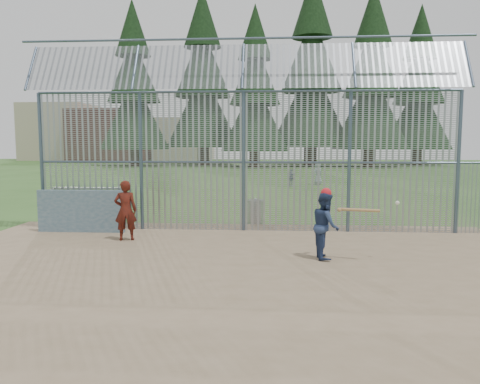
# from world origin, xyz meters

# --- Properties ---
(ground) EXTENTS (120.00, 120.00, 0.00)m
(ground) POSITION_xyz_m (0.00, 0.00, 0.00)
(ground) COLOR #2D511E
(ground) RESTS_ON ground
(dirt_infield) EXTENTS (14.00, 10.00, 0.02)m
(dirt_infield) POSITION_xyz_m (0.00, -0.50, 0.01)
(dirt_infield) COLOR #756047
(dirt_infield) RESTS_ON ground
(dugout_wall) EXTENTS (2.50, 0.12, 1.20)m
(dugout_wall) POSITION_xyz_m (-4.60, 2.90, 0.62)
(dugout_wall) COLOR #38566B
(dugout_wall) RESTS_ON dirt_infield
(batter) EXTENTS (0.61, 0.75, 1.47)m
(batter) POSITION_xyz_m (2.00, 0.33, 0.75)
(batter) COLOR navy
(batter) RESTS_ON dirt_infield
(onlooker) EXTENTS (0.65, 0.50, 1.57)m
(onlooker) POSITION_xyz_m (-2.99, 1.91, 0.81)
(onlooker) COLOR maroon
(onlooker) RESTS_ON dirt_infield
(bg_kid_standing) EXTENTS (0.79, 0.76, 1.37)m
(bg_kid_standing) POSITION_xyz_m (3.60, 18.69, 0.68)
(bg_kid_standing) COLOR gray
(bg_kid_standing) RESTS_ON ground
(bg_kid_seated) EXTENTS (0.62, 0.55, 1.01)m
(bg_kid_seated) POSITION_xyz_m (1.94, 17.51, 0.50)
(bg_kid_seated) COLOR slate
(bg_kid_seated) RESTS_ON ground
(batting_gear) EXTENTS (1.67, 0.41, 0.50)m
(batting_gear) POSITION_xyz_m (2.22, 0.29, 1.38)
(batting_gear) COLOR red
(batting_gear) RESTS_ON ground
(trash_can) EXTENTS (0.56, 0.56, 0.82)m
(trash_can) POSITION_xyz_m (0.30, 4.78, 0.38)
(trash_can) COLOR #92959A
(trash_can) RESTS_ON ground
(bleacher) EXTENTS (3.00, 0.95, 0.72)m
(bleacher) POSITION_xyz_m (-6.69, 8.30, 0.41)
(bleacher) COLOR slate
(bleacher) RESTS_ON ground
(backstop_fence) EXTENTS (20.09, 0.81, 5.30)m
(backstop_fence) POSITION_xyz_m (1.81, 3.43, 2.36)
(backstop_fence) COLOR #47566B
(backstop_fence) RESTS_ON ground
(conifer_row) EXTENTS (38.48, 12.26, 20.20)m
(conifer_row) POSITION_xyz_m (1.93, 41.51, 10.83)
(conifer_row) COLOR #332319
(conifer_row) RESTS_ON ground
(distant_buildings) EXTENTS (26.50, 10.50, 8.00)m
(distant_buildings) POSITION_xyz_m (-23.18, 56.49, 3.60)
(distant_buildings) COLOR brown
(distant_buildings) RESTS_ON ground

